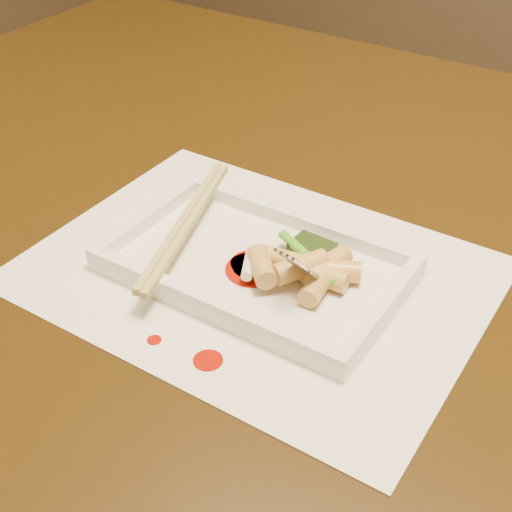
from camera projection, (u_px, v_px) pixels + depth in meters
The scene contains 26 objects.
table at pixel (334, 284), 0.80m from camera, with size 1.40×0.90×0.75m.
placemat at pixel (256, 273), 0.65m from camera, with size 0.40×0.30×0.00m, color white.
sauce_splatter_a at pixel (208, 360), 0.55m from camera, with size 0.02×0.02×0.00m, color #9D1204.
sauce_splatter_b at pixel (154, 340), 0.57m from camera, with size 0.01×0.01×0.00m, color #9D1204.
plate_base at pixel (256, 268), 0.64m from camera, with size 0.26×0.16×0.01m, color white.
plate_rim_far at pixel (298, 220), 0.69m from camera, with size 0.26×0.01×0.01m, color white.
plate_rim_near at pixel (207, 304), 0.59m from camera, with size 0.26×0.01×0.01m, color white.
plate_rim_left at pixel (149, 217), 0.69m from camera, with size 0.01×0.14×0.01m, color white.
plate_rim_right at pixel (383, 308), 0.58m from camera, with size 0.01×0.14×0.01m, color white.
veg_piece at pixel (312, 249), 0.65m from camera, with size 0.04×0.03×0.01m, color black.
scallion_white at pixel (249, 263), 0.62m from camera, with size 0.01×0.01×0.04m, color #EAEACC.
scallion_green at pixel (308, 257), 0.63m from camera, with size 0.01×0.01×0.09m, color #3A9C19.
chopstick_a at pixel (183, 221), 0.67m from camera, with size 0.01×0.22×0.01m, color tan.
chopstick_b at pixel (189, 224), 0.66m from camera, with size 0.01×0.22×0.01m, color tan.
fork at pixel (340, 210), 0.58m from camera, with size 0.09×0.10×0.14m, color silver, non-canonical shape.
sauce_blob_0 at pixel (253, 267), 0.64m from camera, with size 0.04×0.04×0.00m, color #9D1204.
sauce_blob_1 at pixel (254, 269), 0.63m from camera, with size 0.05×0.05×0.00m, color #9D1204.
sauce_blob_2 at pixel (252, 263), 0.64m from camera, with size 0.04×0.04×0.00m, color #9D1204.
rice_cake_0 at pixel (326, 265), 0.62m from camera, with size 0.02×0.02×0.05m, color tan.
rice_cake_1 at pixel (323, 272), 0.62m from camera, with size 0.02×0.02×0.05m, color tan.
rice_cake_2 at pixel (262, 267), 0.61m from camera, with size 0.02×0.02×0.04m, color tan.
rice_cake_3 at pixel (319, 283), 0.60m from camera, with size 0.02×0.02×0.05m, color tan.
rice_cake_4 at pixel (288, 261), 0.63m from camera, with size 0.02×0.02×0.05m, color tan.
rice_cake_5 at pixel (300, 267), 0.61m from camera, with size 0.02×0.02×0.05m, color tan.
rice_cake_6 at pixel (331, 271), 0.62m from camera, with size 0.02×0.02×0.05m, color tan.
rice_cake_7 at pixel (321, 275), 0.61m from camera, with size 0.02×0.02×0.05m, color tan.
Camera 1 is at (0.26, -0.57, 1.15)m, focal length 50.00 mm.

